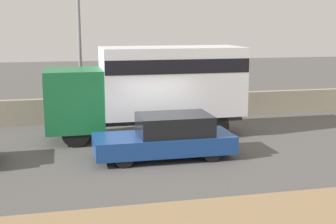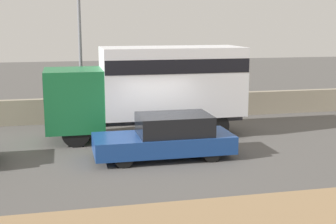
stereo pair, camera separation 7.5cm
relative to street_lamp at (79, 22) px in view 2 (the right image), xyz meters
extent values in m
plane|color=#514F4C|center=(2.47, -5.35, -4.34)|extent=(80.00, 80.00, 0.00)
cube|color=gray|center=(2.47, 0.67, -3.80)|extent=(60.00, 0.35, 1.09)
cylinder|color=slate|center=(0.00, 0.00, -0.68)|extent=(0.14, 0.14, 7.32)
cube|color=#196B38|center=(-0.40, -2.58, -2.79)|extent=(2.08, 2.26, 2.21)
cube|color=black|center=(-1.41, -2.58, -2.35)|extent=(0.06, 1.92, 0.97)
cube|color=#2D2D33|center=(3.31, -2.58, -3.62)|extent=(5.33, 1.27, 0.25)
cube|color=white|center=(3.31, -2.58, -2.21)|extent=(5.33, 2.31, 2.57)
cube|color=black|center=(3.31, -2.58, -1.57)|extent=(5.31, 2.33, 0.51)
cylinder|color=black|center=(-0.40, -3.54, -3.85)|extent=(0.99, 0.28, 0.99)
cylinder|color=black|center=(-0.40, -1.61, -3.85)|extent=(0.99, 0.28, 0.99)
cylinder|color=black|center=(4.78, -3.54, -3.85)|extent=(0.99, 0.28, 0.99)
cylinder|color=black|center=(4.78, -1.61, -3.85)|extent=(0.99, 0.28, 0.99)
cylinder|color=black|center=(3.71, -3.54, -3.85)|extent=(0.99, 0.28, 0.99)
cylinder|color=black|center=(3.71, -1.61, -3.85)|extent=(0.99, 0.28, 0.99)
cube|color=navy|center=(2.31, -5.59, -3.85)|extent=(4.47, 1.75, 0.56)
cube|color=black|center=(2.67, -5.59, -3.25)|extent=(2.32, 1.61, 0.64)
cylinder|color=black|center=(0.93, -6.34, -4.06)|extent=(0.56, 0.20, 0.56)
cylinder|color=black|center=(0.93, -4.83, -4.06)|extent=(0.56, 0.20, 0.56)
cylinder|color=black|center=(3.70, -6.34, -4.06)|extent=(0.56, 0.20, 0.56)
cylinder|color=black|center=(3.70, -4.83, -4.06)|extent=(0.56, 0.20, 0.56)
camera|label=1|loc=(-0.86, -19.85, -0.03)|focal=50.00mm
camera|label=2|loc=(-0.79, -19.86, -0.03)|focal=50.00mm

